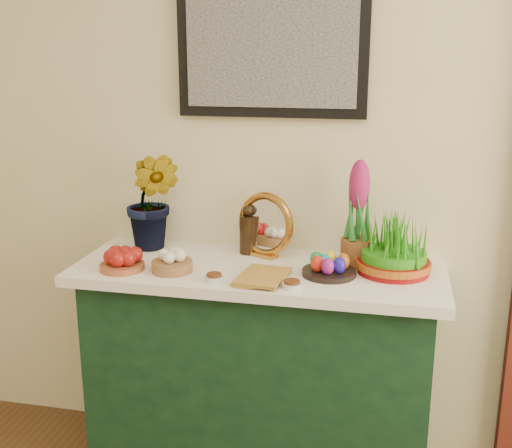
{
  "coord_description": "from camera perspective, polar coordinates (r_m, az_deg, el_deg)",
  "views": [
    {
      "loc": [
        0.33,
        -0.25,
        1.69
      ],
      "look_at": [
        -0.15,
        1.95,
        1.07
      ],
      "focal_mm": 45.0,
      "sensor_mm": 36.0,
      "label": 1
    }
  ],
  "objects": [
    {
      "name": "apple_bowl",
      "position": [
        2.45,
        -11.84,
        -3.21
      ],
      "size": [
        0.19,
        0.19,
        0.08
      ],
      "color": "#9E522E",
      "rests_on": "tablecloth"
    },
    {
      "name": "sideboard",
      "position": [
        2.63,
        0.24,
        -13.39
      ],
      "size": [
        1.3,
        0.45,
        0.85
      ],
      "primitive_type": "cube",
      "color": "#163D1F",
      "rests_on": "ground"
    },
    {
      "name": "egg_plate",
      "position": [
        2.35,
        6.47,
        -3.81
      ],
      "size": [
        0.25,
        0.25,
        0.08
      ],
      "color": "black",
      "rests_on": "tablecloth"
    },
    {
      "name": "garlic_basket",
      "position": [
        2.4,
        -7.48,
        -3.4
      ],
      "size": [
        0.16,
        0.16,
        0.09
      ],
      "color": "#8D6038",
      "rests_on": "tablecloth"
    },
    {
      "name": "hyacinth_green",
      "position": [
        2.62,
        -9.22,
        3.44
      ],
      "size": [
        0.28,
        0.24,
        0.54
      ],
      "primitive_type": "imported",
      "rotation": [
        0.0,
        0.0,
        -0.05
      ],
      "color": "#267927",
      "rests_on": "tablecloth"
    },
    {
      "name": "mirror",
      "position": [
        2.53,
        0.85,
        -0.13
      ],
      "size": [
        0.26,
        0.16,
        0.26
      ],
      "color": "#BF812F",
      "rests_on": "tablecloth"
    },
    {
      "name": "hyacinth_pink",
      "position": [
        2.44,
        9.06,
        0.51
      ],
      "size": [
        0.12,
        0.12,
        0.41
      ],
      "color": "brown",
      "rests_on": "tablecloth"
    },
    {
      "name": "wheatgrass_sabzeh",
      "position": [
        2.4,
        12.18,
        -2.01
      ],
      "size": [
        0.28,
        0.28,
        0.22
      ],
      "color": "maroon",
      "rests_on": "tablecloth"
    },
    {
      "name": "tablecloth",
      "position": [
        2.45,
        0.25,
        -4.22
      ],
      "size": [
        1.4,
        0.55,
        0.04
      ],
      "primitive_type": "cube",
      "color": "white",
      "rests_on": "sideboard"
    },
    {
      "name": "spice_dish_left",
      "position": [
        2.3,
        -3.75,
        -4.76
      ],
      "size": [
        0.07,
        0.07,
        0.03
      ],
      "color": "silver",
      "rests_on": "tablecloth"
    },
    {
      "name": "spice_dish_right",
      "position": [
        2.23,
        3.21,
        -5.39
      ],
      "size": [
        0.07,
        0.07,
        0.03
      ],
      "color": "silver",
      "rests_on": "tablecloth"
    },
    {
      "name": "vinegar_cruet",
      "position": [
        2.57,
        -0.73,
        -0.74
      ],
      "size": [
        0.07,
        0.07,
        0.2
      ],
      "color": "black",
      "rests_on": "tablecloth"
    },
    {
      "name": "book",
      "position": [
        2.32,
        -1.38,
        -4.45
      ],
      "size": [
        0.17,
        0.23,
        0.03
      ],
      "primitive_type": "imported",
      "rotation": [
        0.0,
        0.0,
        -0.1
      ],
      "color": "#B18331",
      "rests_on": "tablecloth"
    }
  ]
}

